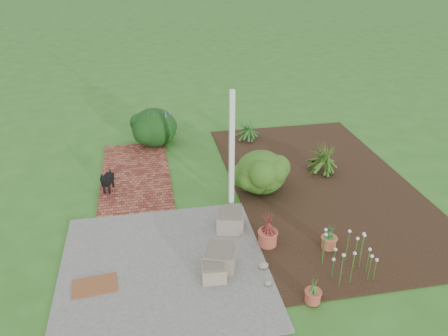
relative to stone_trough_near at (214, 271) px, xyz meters
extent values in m
plane|color=#306720|center=(0.46, 2.18, -0.17)|extent=(80.00, 80.00, 0.00)
cube|color=#5F5E5C|center=(-0.79, 0.43, -0.15)|extent=(3.50, 3.50, 0.04)
cube|color=maroon|center=(-1.24, 3.93, -0.15)|extent=(1.60, 3.50, 0.04)
cube|color=black|center=(2.96, 2.68, -0.16)|extent=(4.00, 7.00, 0.03)
cube|color=white|center=(0.76, 2.28, 1.08)|extent=(0.10, 0.10, 2.50)
cube|color=gray|center=(0.00, 0.00, 0.00)|extent=(0.42, 0.42, 0.26)
cube|color=#736957|center=(0.16, 0.27, 0.04)|extent=(0.63, 0.63, 0.34)
cube|color=#7A6F5D|center=(0.55, 1.32, 0.04)|extent=(0.61, 0.61, 0.34)
cube|color=brown|center=(-1.92, 0.16, -0.12)|extent=(0.75, 0.52, 0.02)
cube|color=black|center=(-1.83, 3.25, 0.14)|extent=(0.26, 0.41, 0.17)
cylinder|color=black|center=(-1.92, 3.13, -0.04)|extent=(0.05, 0.05, 0.19)
cylinder|color=black|center=(-1.81, 3.10, -0.04)|extent=(0.05, 0.05, 0.19)
cylinder|color=black|center=(-1.84, 3.39, -0.04)|extent=(0.05, 0.05, 0.19)
cylinder|color=black|center=(-1.73, 3.36, -0.04)|extent=(0.05, 0.05, 0.19)
sphere|color=black|center=(-1.89, 3.03, 0.28)|extent=(0.16, 0.16, 0.16)
cone|color=black|center=(-1.77, 3.44, 0.25)|extent=(0.09, 0.13, 0.14)
cylinder|color=#F0DBC6|center=(-0.70, 5.66, 0.09)|extent=(0.43, 0.43, 0.45)
ellipsoid|color=#154114|center=(1.50, 2.66, 0.33)|extent=(1.29, 1.29, 0.95)
cylinder|color=#A94E39|center=(1.12, 0.72, 0.00)|extent=(0.41, 0.41, 0.28)
cylinder|color=#B5613D|center=(2.18, 0.42, -0.03)|extent=(0.31, 0.31, 0.22)
cylinder|color=#B04A3B|center=(1.41, -0.80, -0.04)|extent=(0.25, 0.25, 0.20)
ellipsoid|color=black|center=(-0.69, 5.68, 0.35)|extent=(1.29, 1.29, 1.03)
camera|label=1|loc=(-0.86, -5.49, 4.81)|focal=35.00mm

